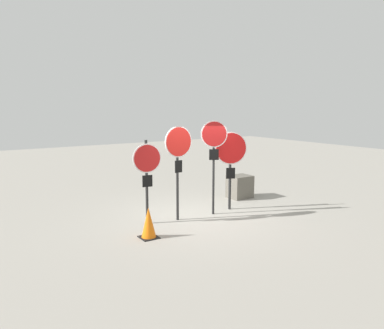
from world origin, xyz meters
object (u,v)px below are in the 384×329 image
(stop_sign_3, at_px, (231,156))
(stop_sign_1, at_px, (178,152))
(stop_sign_2, at_px, (214,146))
(traffic_cone_0, at_px, (149,223))
(storage_crate, at_px, (240,187))
(stop_sign_0, at_px, (147,167))

(stop_sign_3, bearing_deg, stop_sign_1, -155.83)
(stop_sign_2, bearing_deg, stop_sign_1, -157.07)
(traffic_cone_0, xyz_separation_m, storage_crate, (4.28, 1.78, 0.01))
(stop_sign_3, xyz_separation_m, traffic_cone_0, (-3.09, -0.82, -1.25))
(stop_sign_1, height_order, stop_sign_3, stop_sign_1)
(traffic_cone_0, bearing_deg, stop_sign_0, 64.36)
(stop_sign_0, height_order, stop_sign_3, stop_sign_3)
(stop_sign_0, xyz_separation_m, stop_sign_1, (0.83, -0.17, 0.33))
(stop_sign_3, bearing_deg, traffic_cone_0, -142.53)
(stop_sign_2, height_order, stop_sign_3, stop_sign_2)
(stop_sign_0, bearing_deg, stop_sign_3, 5.48)
(storage_crate, bearing_deg, stop_sign_2, -150.15)
(traffic_cone_0, distance_m, storage_crate, 4.63)
(stop_sign_3, height_order, traffic_cone_0, stop_sign_3)
(stop_sign_2, xyz_separation_m, stop_sign_3, (0.71, 0.13, -0.34))
(stop_sign_2, height_order, storage_crate, stop_sign_2)
(traffic_cone_0, bearing_deg, storage_crate, 22.57)
(stop_sign_1, bearing_deg, stop_sign_3, -0.77)
(storage_crate, bearing_deg, stop_sign_0, -167.62)
(stop_sign_0, relative_size, stop_sign_3, 0.95)
(stop_sign_3, bearing_deg, storage_crate, 61.40)
(stop_sign_0, xyz_separation_m, stop_sign_3, (2.64, -0.12, 0.10))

